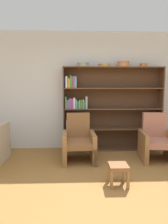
# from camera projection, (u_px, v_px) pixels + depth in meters

# --- Properties ---
(ground_plane) EXTENTS (24.00, 24.00, 0.00)m
(ground_plane) POSITION_uv_depth(u_px,v_px,m) (109.00, 208.00, 2.47)
(ground_plane) COLOR olive
(wall_back) EXTENTS (12.00, 0.06, 2.75)m
(wall_back) POSITION_uv_depth(u_px,v_px,m) (93.00, 91.00, 4.76)
(wall_back) COLOR silver
(wall_back) RESTS_ON ground
(bookshelf) EXTENTS (2.28, 0.30, 1.93)m
(bookshelf) POSITION_uv_depth(u_px,v_px,m) (103.00, 111.00, 4.66)
(bookshelf) COLOR brown
(bookshelf) RESTS_ON ground
(bowl_olive) EXTENTS (0.27, 0.27, 0.09)m
(bowl_olive) POSITION_uv_depth(u_px,v_px,m) (83.00, 64.00, 4.48)
(bowl_olive) COLOR gray
(bowl_olive) RESTS_ON bookshelf
(bowl_stoneware) EXTENTS (0.27, 0.27, 0.07)m
(bowl_stoneware) POSITION_uv_depth(u_px,v_px,m) (104.00, 65.00, 4.50)
(bowl_stoneware) COLOR tan
(bowl_stoneware) RESTS_ON bookshelf
(bowl_copper) EXTENTS (0.28, 0.28, 0.12)m
(bowl_copper) POSITION_uv_depth(u_px,v_px,m) (123.00, 64.00, 4.51)
(bowl_copper) COLOR #C67547
(bowl_copper) RESTS_ON bookshelf
(bowl_terracotta) EXTENTS (0.18, 0.18, 0.08)m
(bowl_terracotta) POSITION_uv_depth(u_px,v_px,m) (143.00, 65.00, 4.53)
(bowl_terracotta) COLOR #C67547
(bowl_terracotta) RESTS_ON bookshelf
(armchair_leather) EXTENTS (0.67, 0.71, 0.94)m
(armchair_leather) POSITION_uv_depth(u_px,v_px,m) (79.00, 141.00, 4.04)
(armchair_leather) COLOR olive
(armchair_leather) RESTS_ON ground
(armchair_cushioned) EXTENTS (0.70, 0.74, 0.94)m
(armchair_cushioned) POSITION_uv_depth(u_px,v_px,m) (156.00, 140.00, 4.09)
(armchair_cushioned) COLOR olive
(armchair_cushioned) RESTS_ON ground
(footstool) EXTENTS (0.29, 0.29, 0.32)m
(footstool) POSITION_uv_depth(u_px,v_px,m) (118.00, 169.00, 3.03)
(footstool) COLOR olive
(footstool) RESTS_ON ground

